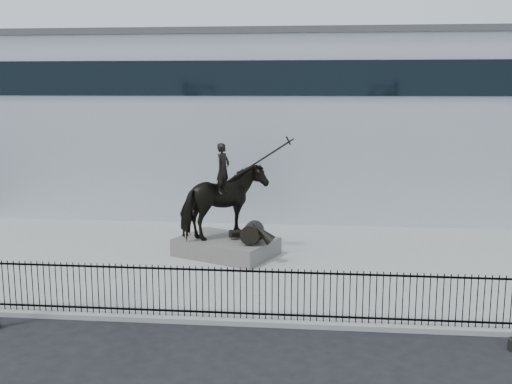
# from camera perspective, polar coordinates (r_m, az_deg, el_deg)

# --- Properties ---
(ground) EXTENTS (120.00, 120.00, 0.00)m
(ground) POSITION_cam_1_polar(r_m,az_deg,el_deg) (16.27, -1.34, -14.08)
(ground) COLOR black
(ground) RESTS_ON ground
(plaza) EXTENTS (30.00, 12.00, 0.15)m
(plaza) POSITION_cam_1_polar(r_m,az_deg,el_deg) (22.78, 0.84, -6.72)
(plaza) COLOR gray
(plaza) RESTS_ON ground
(building) EXTENTS (44.00, 14.00, 9.00)m
(building) POSITION_cam_1_polar(r_m,az_deg,el_deg) (34.84, 2.70, 6.53)
(building) COLOR silver
(building) RESTS_ON ground
(picket_fence) EXTENTS (22.10, 0.10, 1.50)m
(picket_fence) POSITION_cam_1_polar(r_m,az_deg,el_deg) (17.08, -0.83, -9.61)
(picket_fence) COLOR black
(picket_fence) RESTS_ON plaza
(statue_plinth) EXTENTS (4.27, 3.71, 0.67)m
(statue_plinth) POSITION_cam_1_polar(r_m,az_deg,el_deg) (23.40, -2.86, -5.22)
(statue_plinth) COLOR #514E4A
(statue_plinth) RESTS_ON plaza
(equestrian_statue) EXTENTS (4.22, 3.57, 3.89)m
(equestrian_statue) POSITION_cam_1_polar(r_m,az_deg,el_deg) (22.97, -2.76, -1.05)
(equestrian_statue) COLOR black
(equestrian_statue) RESTS_ON statue_plinth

